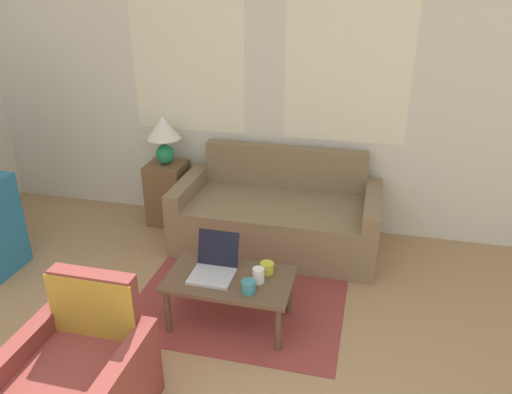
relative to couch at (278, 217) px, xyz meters
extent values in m
cube|color=silver|center=(-0.15, 0.46, 1.03)|extent=(6.90, 0.05, 2.60)
cube|color=white|center=(-0.97, 0.43, 1.28)|extent=(1.10, 0.01, 1.30)
cube|color=white|center=(0.50, 0.43, 1.28)|extent=(1.10, 0.01, 1.30)
cube|color=brown|center=(-0.10, -0.64, -0.26)|extent=(1.59, 1.93, 0.01)
cube|color=#846B4C|center=(0.00, -0.07, -0.05)|extent=(1.53, 0.88, 0.44)
cube|color=#846B4C|center=(0.00, 0.31, 0.15)|extent=(1.53, 0.12, 0.84)
cube|color=#846B4C|center=(-0.83, -0.07, 0.03)|extent=(0.14, 0.88, 0.59)
cube|color=#846B4C|center=(0.83, -0.07, 0.03)|extent=(0.14, 0.88, 0.59)
cube|color=brown|center=(-0.67, -1.98, 0.14)|extent=(0.50, 0.10, 0.81)
cube|color=brown|center=(-0.97, -2.34, 0.00)|extent=(0.10, 0.83, 0.53)
cube|color=#A87F28|center=(-0.67, -2.03, 0.24)|extent=(0.53, 0.01, 0.59)
cube|color=brown|center=(-1.15, 0.17, 0.04)|extent=(0.36, 0.36, 0.62)
ellipsoid|color=#1E8451|center=(-1.15, 0.17, 0.45)|extent=(0.18, 0.18, 0.20)
cylinder|color=tan|center=(-1.15, 0.17, 0.58)|extent=(0.02, 0.02, 0.06)
cone|color=white|center=(-1.15, 0.17, 0.72)|extent=(0.33, 0.33, 0.22)
cube|color=brown|center=(-0.10, -1.22, 0.10)|extent=(0.89, 0.52, 0.03)
cylinder|color=brown|center=(-0.49, -1.43, -0.09)|extent=(0.04, 0.04, 0.35)
cylinder|color=brown|center=(0.29, -1.43, -0.09)|extent=(0.04, 0.04, 0.35)
cylinder|color=brown|center=(-0.49, -1.01, -0.09)|extent=(0.04, 0.04, 0.35)
cylinder|color=brown|center=(0.29, -1.01, -0.09)|extent=(0.04, 0.04, 0.35)
cube|color=#B7B7BC|center=(-0.22, -1.25, 0.12)|extent=(0.30, 0.26, 0.02)
cube|color=black|center=(-0.22, -1.09, 0.26)|extent=(0.30, 0.08, 0.25)
cylinder|color=teal|center=(0.07, -1.35, 0.16)|extent=(0.10, 0.10, 0.08)
cylinder|color=white|center=(0.11, -1.23, 0.17)|extent=(0.08, 0.08, 0.11)
cylinder|color=gold|center=(0.14, -1.10, 0.15)|extent=(0.10, 0.10, 0.08)
camera|label=1|loc=(0.78, -4.03, 2.08)|focal=35.00mm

